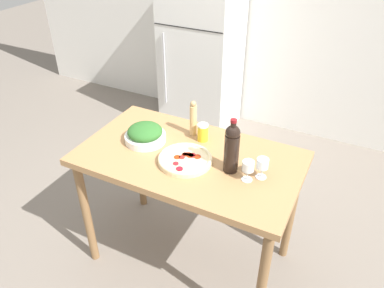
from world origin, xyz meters
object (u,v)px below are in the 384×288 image
(wine_glass_near, at_px, (248,167))
(homemade_pizza, at_px, (185,159))
(salad_bowl, at_px, (145,134))
(refrigerator, at_px, (202,55))
(wine_glass_far, at_px, (262,165))
(salt_canister, at_px, (203,132))
(wine_bottle, at_px, (232,147))
(pepper_mill, at_px, (193,119))

(wine_glass_near, relative_size, homemade_pizza, 0.39)
(salad_bowl, bearing_deg, refrigerator, 103.90)
(wine_glass_far, relative_size, homemade_pizza, 0.39)
(wine_glass_near, distance_m, salt_canister, 0.46)
(wine_glass_far, height_order, salt_canister, wine_glass_far)
(salad_bowl, bearing_deg, wine_bottle, -3.83)
(refrigerator, xyz_separation_m, wine_bottle, (1.02, -1.76, 0.23))
(homemade_pizza, bearing_deg, wine_glass_far, 7.87)
(refrigerator, relative_size, salad_bowl, 6.32)
(pepper_mill, bearing_deg, refrigerator, 113.53)
(wine_glass_far, distance_m, salt_canister, 0.49)
(wine_glass_far, xyz_separation_m, salad_bowl, (-0.77, 0.02, -0.04))
(wine_glass_near, bearing_deg, homemade_pizza, -179.27)
(refrigerator, relative_size, homemade_pizza, 5.16)
(refrigerator, height_order, wine_glass_far, refrigerator)
(wine_glass_near, bearing_deg, salt_canister, 147.08)
(pepper_mill, bearing_deg, salt_canister, -22.13)
(refrigerator, xyz_separation_m, pepper_mill, (0.66, -1.52, 0.19))
(pepper_mill, distance_m, salt_canister, 0.11)
(wine_bottle, bearing_deg, salt_canister, 142.50)
(refrigerator, relative_size, wine_glass_near, 13.31)
(refrigerator, distance_m, homemade_pizza, 1.96)
(salad_bowl, bearing_deg, wine_glass_far, -1.83)
(salt_canister, bearing_deg, wine_bottle, -37.50)
(wine_glass_far, xyz_separation_m, homemade_pizza, (-0.44, -0.06, -0.07))
(wine_glass_far, distance_m, pepper_mill, 0.58)
(refrigerator, distance_m, pepper_mill, 1.67)
(salad_bowl, bearing_deg, pepper_mill, 41.04)
(wine_glass_near, height_order, salt_canister, wine_glass_near)
(homemade_pizza, distance_m, salt_canister, 0.26)
(wine_glass_far, relative_size, salad_bowl, 0.48)
(refrigerator, xyz_separation_m, salad_bowl, (0.43, -1.72, 0.13))
(refrigerator, bearing_deg, salad_bowl, -76.10)
(wine_glass_near, distance_m, wine_glass_far, 0.08)
(wine_bottle, height_order, wine_glass_near, wine_bottle)
(refrigerator, xyz_separation_m, homemade_pizza, (0.75, -1.81, 0.09))
(wine_glass_near, distance_m, salad_bowl, 0.71)
(wine_glass_near, relative_size, pepper_mill, 0.51)
(refrigerator, relative_size, wine_bottle, 4.97)
(wine_glass_near, distance_m, homemade_pizza, 0.38)
(homemade_pizza, bearing_deg, wine_glass_near, 0.73)
(pepper_mill, bearing_deg, wine_bottle, -34.37)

